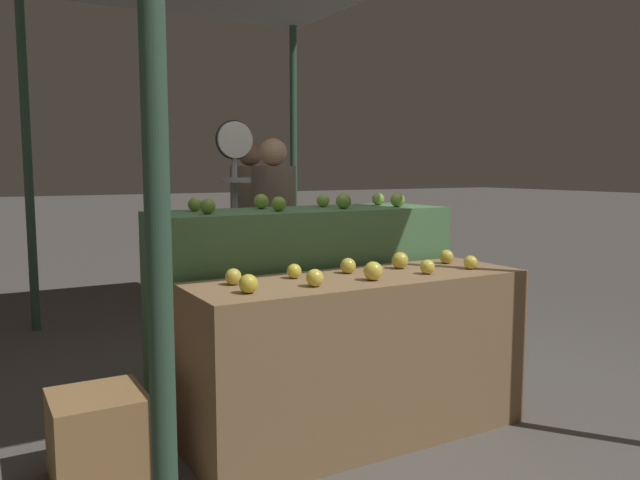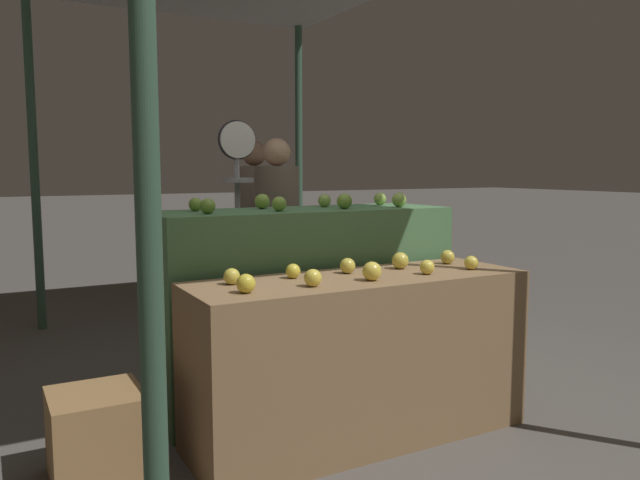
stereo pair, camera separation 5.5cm
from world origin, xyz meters
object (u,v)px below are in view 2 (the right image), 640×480
Objects in this scene: person_vendor_at_scale at (277,227)px; produce_scale at (238,192)px; wooden_crate_side at (97,435)px; person_customer_left at (255,221)px.

produce_scale is at bearing 22.73° from person_vendor_at_scale.
person_vendor_at_scale is 4.06× the size of wooden_crate_side.
wooden_crate_side is at bearing -133.84° from produce_scale.
produce_scale is 1.06× the size of person_vendor_at_scale.
person_vendor_at_scale is (0.44, 0.36, -0.28)m from produce_scale.
person_customer_left is at bearing -112.14° from person_vendor_at_scale.
person_customer_left is at bearing 52.34° from wooden_crate_side.
produce_scale is at bearing 46.16° from wooden_crate_side.
wooden_crate_side is (-1.09, -1.14, -0.98)m from produce_scale.
person_vendor_at_scale is at bearing 38.85° from produce_scale.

